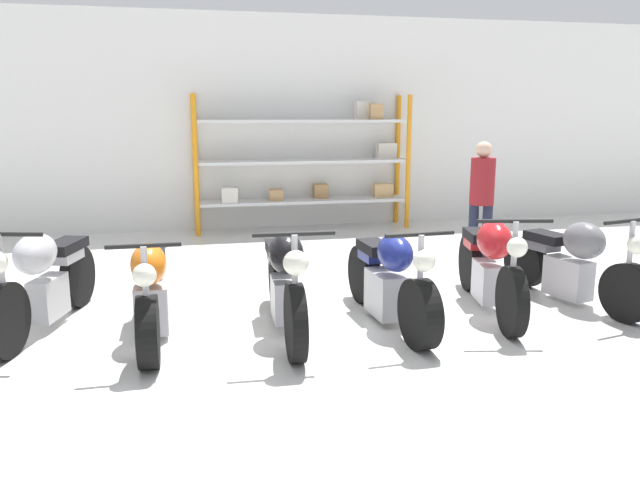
% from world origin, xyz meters
% --- Properties ---
extents(ground_plane, '(30.00, 30.00, 0.00)m').
position_xyz_m(ground_plane, '(0.00, 0.00, 0.00)').
color(ground_plane, silver).
extents(back_wall, '(30.00, 0.08, 3.60)m').
position_xyz_m(back_wall, '(0.00, 5.11, 1.80)').
color(back_wall, white).
rests_on(back_wall, ground_plane).
extents(shelving_rack, '(3.66, 0.63, 2.27)m').
position_xyz_m(shelving_rack, '(0.81, 4.75, 1.16)').
color(shelving_rack, orange).
rests_on(shelving_rack, ground_plane).
extents(motorcycle_silver, '(0.82, 1.99, 1.04)m').
position_xyz_m(motorcycle_silver, '(-2.62, 0.25, 0.49)').
color(motorcycle_silver, black).
rests_on(motorcycle_silver, ground_plane).
extents(motorcycle_orange, '(0.57, 2.06, 0.99)m').
position_xyz_m(motorcycle_orange, '(-1.66, -0.14, 0.41)').
color(motorcycle_orange, black).
rests_on(motorcycle_orange, ground_plane).
extents(motorcycle_black, '(0.66, 2.10, 1.06)m').
position_xyz_m(motorcycle_black, '(-0.47, -0.28, 0.47)').
color(motorcycle_black, black).
rests_on(motorcycle_black, ground_plane).
extents(motorcycle_blue, '(0.62, 1.99, 1.00)m').
position_xyz_m(motorcycle_blue, '(0.53, -0.26, 0.42)').
color(motorcycle_blue, black).
rests_on(motorcycle_blue, ground_plane).
extents(motorcycle_red, '(0.74, 2.11, 1.06)m').
position_xyz_m(motorcycle_red, '(1.63, -0.11, 0.49)').
color(motorcycle_red, black).
rests_on(motorcycle_red, ground_plane).
extents(motorcycle_grey, '(0.74, 1.94, 1.00)m').
position_xyz_m(motorcycle_grey, '(2.62, -0.06, 0.43)').
color(motorcycle_grey, black).
rests_on(motorcycle_grey, ground_plane).
extents(person_browsing, '(0.44, 0.44, 1.61)m').
position_xyz_m(person_browsing, '(2.51, 1.86, 0.94)').
color(person_browsing, '#1E2338').
rests_on(person_browsing, ground_plane).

